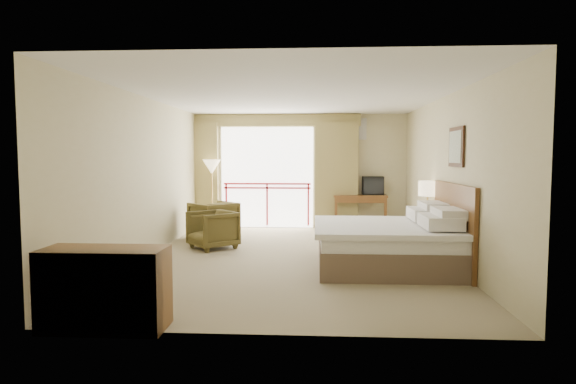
# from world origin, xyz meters

# --- Properties ---
(floor) EXTENTS (7.00, 7.00, 0.00)m
(floor) POSITION_xyz_m (0.00, 0.00, 0.00)
(floor) COLOR gray
(floor) RESTS_ON ground
(ceiling) EXTENTS (7.00, 7.00, 0.00)m
(ceiling) POSITION_xyz_m (0.00, 0.00, 2.70)
(ceiling) COLOR white
(ceiling) RESTS_ON wall_back
(wall_back) EXTENTS (5.00, 0.00, 5.00)m
(wall_back) POSITION_xyz_m (0.00, 3.50, 1.35)
(wall_back) COLOR #CABE8F
(wall_back) RESTS_ON ground
(wall_front) EXTENTS (5.00, 0.00, 5.00)m
(wall_front) POSITION_xyz_m (0.00, -3.50, 1.35)
(wall_front) COLOR #CABE8F
(wall_front) RESTS_ON ground
(wall_left) EXTENTS (0.00, 7.00, 7.00)m
(wall_left) POSITION_xyz_m (-2.50, 0.00, 1.35)
(wall_left) COLOR #CABE8F
(wall_left) RESTS_ON ground
(wall_right) EXTENTS (0.00, 7.00, 7.00)m
(wall_right) POSITION_xyz_m (2.50, 0.00, 1.35)
(wall_right) COLOR #CABE8F
(wall_right) RESTS_ON ground
(balcony_door) EXTENTS (2.40, 0.00, 2.40)m
(balcony_door) POSITION_xyz_m (-0.80, 3.48, 1.20)
(balcony_door) COLOR white
(balcony_door) RESTS_ON wall_back
(balcony_railing) EXTENTS (2.09, 0.03, 1.02)m
(balcony_railing) POSITION_xyz_m (-0.80, 3.46, 0.81)
(balcony_railing) COLOR #AC0E15
(balcony_railing) RESTS_ON wall_back
(curtain_left) EXTENTS (1.00, 0.26, 2.50)m
(curtain_left) POSITION_xyz_m (-2.45, 3.35, 1.25)
(curtain_left) COLOR olive
(curtain_left) RESTS_ON wall_back
(curtain_right) EXTENTS (1.00, 0.26, 2.50)m
(curtain_right) POSITION_xyz_m (0.85, 3.35, 1.25)
(curtain_right) COLOR olive
(curtain_right) RESTS_ON wall_back
(valance) EXTENTS (4.40, 0.22, 0.28)m
(valance) POSITION_xyz_m (-0.80, 3.38, 2.55)
(valance) COLOR olive
(valance) RESTS_ON wall_back
(hvac_vent) EXTENTS (0.50, 0.04, 0.50)m
(hvac_vent) POSITION_xyz_m (1.30, 3.47, 2.35)
(hvac_vent) COLOR silver
(hvac_vent) RESTS_ON wall_back
(bed) EXTENTS (2.13, 2.06, 0.97)m
(bed) POSITION_xyz_m (1.50, -0.60, 0.38)
(bed) COLOR brown
(bed) RESTS_ON floor
(headboard) EXTENTS (0.06, 2.10, 1.30)m
(headboard) POSITION_xyz_m (2.46, -0.60, 0.65)
(headboard) COLOR #5C3315
(headboard) RESTS_ON wall_right
(framed_art) EXTENTS (0.04, 0.72, 0.60)m
(framed_art) POSITION_xyz_m (2.47, -0.60, 1.85)
(framed_art) COLOR black
(framed_art) RESTS_ON wall_right
(nightstand) EXTENTS (0.47, 0.56, 0.66)m
(nightstand) POSITION_xyz_m (2.40, 0.80, 0.33)
(nightstand) COLOR #5C3315
(nightstand) RESTS_ON floor
(table_lamp) EXTENTS (0.33, 0.33, 0.58)m
(table_lamp) POSITION_xyz_m (2.40, 0.85, 1.11)
(table_lamp) COLOR tan
(table_lamp) RESTS_ON nightstand
(phone) EXTENTS (0.21, 0.19, 0.08)m
(phone) POSITION_xyz_m (2.35, 0.65, 0.70)
(phone) COLOR black
(phone) RESTS_ON nightstand
(desk) EXTENTS (1.24, 0.60, 0.81)m
(desk) POSITION_xyz_m (1.40, 3.41, 0.63)
(desk) COLOR #5C3315
(desk) RESTS_ON floor
(tv) EXTENTS (0.48, 0.38, 0.44)m
(tv) POSITION_xyz_m (1.70, 3.35, 1.02)
(tv) COLOR black
(tv) RESTS_ON desk
(coffee_maker) EXTENTS (0.13, 0.13, 0.26)m
(coffee_maker) POSITION_xyz_m (1.05, 3.36, 0.93)
(coffee_maker) COLOR black
(coffee_maker) RESTS_ON desk
(cup) EXTENTS (0.10, 0.10, 0.11)m
(cup) POSITION_xyz_m (1.20, 3.31, 0.86)
(cup) COLOR white
(cup) RESTS_ON desk
(wastebasket) EXTENTS (0.32, 0.32, 0.32)m
(wastebasket) POSITION_xyz_m (0.99, 2.79, 0.16)
(wastebasket) COLOR black
(wastebasket) RESTS_ON floor
(armchair_far) EXTENTS (1.17, 1.17, 0.76)m
(armchair_far) POSITION_xyz_m (-1.78, 1.94, 0.00)
(armchair_far) COLOR #413717
(armchair_far) RESTS_ON floor
(armchair_near) EXTENTS (1.07, 1.07, 0.70)m
(armchair_near) POSITION_xyz_m (-1.54, 0.75, 0.00)
(armchair_near) COLOR #413717
(armchair_near) RESTS_ON floor
(side_table) EXTENTS (0.50, 0.50, 0.54)m
(side_table) POSITION_xyz_m (-1.89, 1.43, 0.37)
(side_table) COLOR black
(side_table) RESTS_ON floor
(book) EXTENTS (0.26, 0.28, 0.02)m
(book) POSITION_xyz_m (-1.89, 1.43, 0.55)
(book) COLOR white
(book) RESTS_ON side_table
(floor_lamp) EXTENTS (0.42, 0.42, 1.63)m
(floor_lamp) POSITION_xyz_m (-2.04, 3.05, 1.40)
(floor_lamp) COLOR tan
(floor_lamp) RESTS_ON floor
(dresser) EXTENTS (1.21, 0.52, 0.81)m
(dresser) POSITION_xyz_m (-1.71, -3.43, 0.40)
(dresser) COLOR #5C3315
(dresser) RESTS_ON floor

